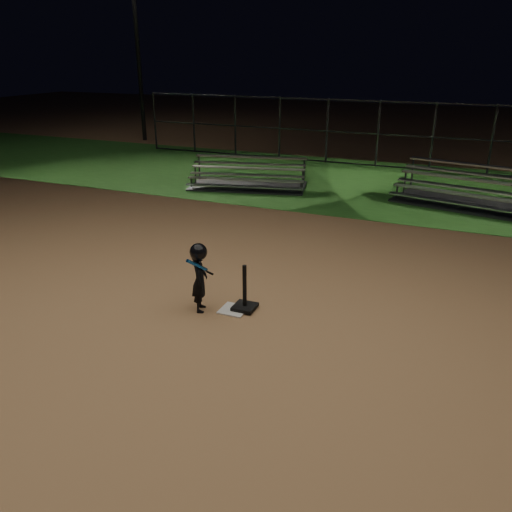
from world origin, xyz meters
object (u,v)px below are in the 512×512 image
at_px(bleacher_left, 248,182).
at_px(bleacher_right, 475,198).
at_px(batting_tee, 245,301).
at_px(light_pole_left, 136,34).
at_px(home_plate, 234,310).
at_px(child_batter, 199,276).

height_order(bleacher_left, bleacher_right, bleacher_right).
bearing_deg(bleacher_right, batting_tee, -99.90).
height_order(bleacher_right, light_pole_left, light_pole_left).
bearing_deg(home_plate, light_pole_left, 128.77).
relative_size(bleacher_right, light_pole_left, 0.57).
height_order(home_plate, bleacher_left, bleacher_left).
bearing_deg(batting_tee, bleacher_right, 67.57).
bearing_deg(light_pole_left, batting_tee, -50.65).
bearing_deg(bleacher_left, light_pole_left, 128.81).
xyz_separation_m(home_plate, bleacher_right, (3.67, 8.60, 0.21)).
height_order(child_batter, bleacher_right, child_batter).
relative_size(batting_tee, bleacher_left, 0.20).
bearing_deg(child_batter, bleacher_right, -47.65).
bearing_deg(bleacher_right, light_pole_left, 170.50).
xyz_separation_m(home_plate, child_batter, (-0.54, -0.20, 0.64)).
distance_m(bleacher_left, bleacher_right, 6.95).
xyz_separation_m(batting_tee, bleacher_right, (3.51, 8.50, 0.05)).
bearing_deg(light_pole_left, bleacher_left, -38.15).
distance_m(home_plate, bleacher_right, 9.36).
bearing_deg(bleacher_right, child_batter, -103.02).
relative_size(child_batter, light_pole_left, 0.15).
height_order(batting_tee, child_batter, child_batter).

